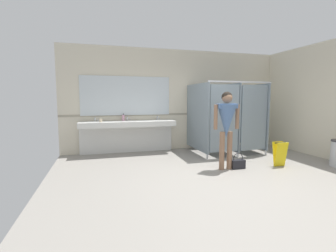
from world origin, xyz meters
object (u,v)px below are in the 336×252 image
paper_cup (101,121)px  person_standing (227,121)px  wet_floor_sign (280,154)px  soap_dispenser (123,118)px  handbag (238,164)px

paper_cup → person_standing: bearing=-37.8°
wet_floor_sign → soap_dispenser: bearing=143.7°
soap_dispenser → wet_floor_sign: 4.03m
handbag → wet_floor_sign: (1.00, -0.09, 0.18)m
wet_floor_sign → person_standing: bearing=174.3°
soap_dispenser → paper_cup: size_ratio=2.30×
handbag → paper_cup: bearing=144.7°
person_standing → wet_floor_sign: (1.28, -0.13, -0.76)m
person_standing → paper_cup: 3.19m
person_standing → soap_dispenser: (-1.92, 2.22, -0.06)m
paper_cup → wet_floor_sign: bearing=-28.7°
paper_cup → wet_floor_sign: size_ratio=0.16×
soap_dispenser → wet_floor_sign: size_ratio=0.36×
handbag → paper_cup: 3.53m
person_standing → handbag: bearing=-7.1°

